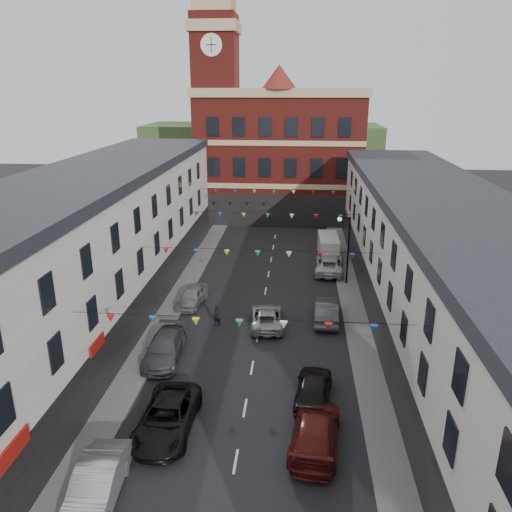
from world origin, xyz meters
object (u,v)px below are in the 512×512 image
(car_left_e, at_px, (192,296))
(white_van, at_px, (328,247))
(moving_car, at_px, (267,317))
(car_left_b, at_px, (96,485))
(pedestrian, at_px, (217,316))
(car_right_e, at_px, (326,311))
(car_left_c, at_px, (167,417))
(car_left_d, at_px, (165,348))
(car_right_d, at_px, (314,388))
(street_lamp, at_px, (346,241))
(car_right_c, at_px, (315,431))
(car_right_f, at_px, (329,264))

(car_left_e, bearing_deg, white_van, 56.16)
(moving_car, bearing_deg, car_left_b, 66.45)
(pedestrian, bearing_deg, moving_car, 19.50)
(car_left_b, distance_m, car_right_e, 20.30)
(car_left_c, bearing_deg, car_left_d, 106.44)
(moving_car, bearing_deg, car_left_d, 36.44)
(car_left_c, xyz_separation_m, white_van, (9.21, 27.56, 0.30))
(car_left_d, height_order, car_right_d, car_right_d)
(car_right_e, bearing_deg, pedestrian, 12.68)
(street_lamp, bearing_deg, car_left_b, -115.68)
(street_lamp, distance_m, car_left_d, 18.30)
(car_right_c, bearing_deg, moving_car, -69.68)
(moving_car, height_order, white_van, white_van)
(car_left_e, relative_size, car_right_f, 0.76)
(car_right_c, height_order, car_right_d, car_right_c)
(car_left_c, bearing_deg, street_lamp, 63.97)
(car_left_e, distance_m, car_right_d, 14.95)
(car_left_c, bearing_deg, white_van, 72.26)
(car_left_e, distance_m, moving_car, 6.76)
(car_right_f, bearing_deg, car_right_e, 89.57)
(car_right_e, relative_size, car_right_f, 0.87)
(car_right_f, height_order, white_van, white_van)
(car_left_d, height_order, car_left_e, car_left_d)
(car_left_b, distance_m, car_left_c, 4.90)
(car_right_e, relative_size, white_van, 0.99)
(car_right_c, relative_size, car_right_f, 1.00)
(street_lamp, height_order, white_van, street_lamp)
(car_left_d, bearing_deg, white_van, 60.14)
(car_left_e, xyz_separation_m, car_right_c, (9.10, -15.38, 0.09))
(car_left_c, relative_size, car_left_d, 1.07)
(car_left_e, bearing_deg, car_right_c, -51.86)
(car_left_c, height_order, car_right_f, car_left_c)
(street_lamp, distance_m, pedestrian, 13.18)
(car_right_e, relative_size, moving_car, 1.00)
(white_van, bearing_deg, car_left_c, -109.84)
(car_left_c, bearing_deg, car_right_d, 23.90)
(car_left_c, height_order, car_left_e, car_left_c)
(street_lamp, bearing_deg, white_van, 97.30)
(car_left_b, height_order, car_left_c, car_left_b)
(car_right_e, bearing_deg, car_left_b, 62.50)
(car_right_f, height_order, moving_car, car_right_f)
(car_left_b, xyz_separation_m, car_left_c, (1.73, 4.58, -0.04))
(car_right_c, bearing_deg, car_left_d, -32.04)
(car_left_c, bearing_deg, car_right_c, -2.67)
(car_left_b, xyz_separation_m, car_left_e, (-0.16, 19.53, -0.10))
(car_left_d, bearing_deg, pedestrian, 61.08)
(car_right_d, height_order, white_van, white_van)
(car_left_b, bearing_deg, street_lamp, 60.65)
(car_right_c, bearing_deg, white_van, -87.92)
(street_lamp, height_order, car_right_f, street_lamp)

